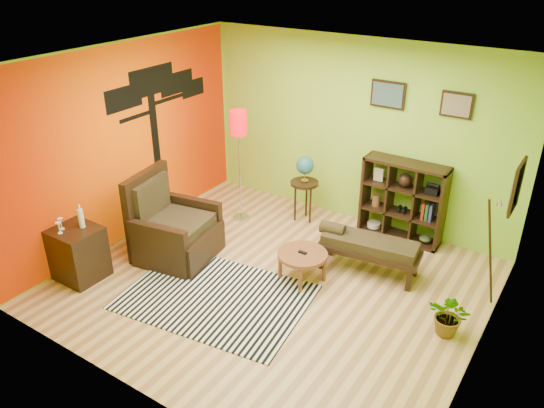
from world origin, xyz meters
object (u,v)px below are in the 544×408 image
Objects in this scene: coffee_table at (302,257)px; side_cabinet at (78,253)px; potted_plant at (450,320)px; cube_shelf at (404,201)px; bench at (367,245)px; armchair at (172,232)px; floor_lamp at (239,133)px; globe_table at (305,173)px.

side_cabinet is (-2.45, -1.54, 0.02)m from coffee_table.
cube_shelf is at bearing 125.30° from potted_plant.
cube_shelf is 0.87× the size of bench.
side_cabinet is at bearing -147.94° from coffee_table.
potted_plant is (1.25, -1.77, -0.40)m from cube_shelf.
bench is (3.06, 2.17, 0.03)m from side_cabinet.
bench is (2.42, 1.09, 0.03)m from armchair.
side_cabinet is 0.74× the size of bench.
floor_lamp is at bearing -160.91° from cube_shelf.
bench is (0.60, 0.63, 0.05)m from coffee_table.
coffee_table is at bearing -60.44° from globe_table.
coffee_table is 0.54× the size of armchair.
bench is at bearing 153.20° from potted_plant.
side_cabinet is 3.43m from globe_table.
side_cabinet reaches higher than bench.
bench is 1.48m from potted_plant.
armchair reaches higher than potted_plant.
armchair reaches higher than coffee_table.
coffee_table is 0.54× the size of cube_shelf.
side_cabinet is at bearing -107.64° from floor_lamp.
side_cabinet is 2.03× the size of potted_plant.
floor_lamp reaches higher than armchair.
coffee_table is 1.28× the size of potted_plant.
coffee_table is 1.88m from cube_shelf.
bench is at bearing 24.33° from armchair.
cube_shelf is at bearing 11.25° from globe_table.
cube_shelf is at bearing 41.64° from armchair.
armchair is 3.76m from potted_plant.
potted_plant is (3.58, -0.96, -1.23)m from floor_lamp.
floor_lamp reaches higher than side_cabinet.
bench reaches higher than potted_plant.
armchair is at bearing -173.42° from potted_plant.
globe_table is at bearing 119.56° from coffee_table.
cube_shelf reaches higher than side_cabinet.
armchair is 0.68× the size of floor_lamp.
potted_plant is at bearing 6.58° from armchair.
potted_plant is (1.92, -0.03, -0.14)m from coffee_table.
potted_plant is at bearing -26.80° from bench.
side_cabinet is 0.85× the size of cube_shelf.
coffee_table is at bearing 14.31° from armchair.
bench is 2.73× the size of potted_plant.
cube_shelf reaches higher than bench.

